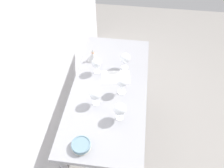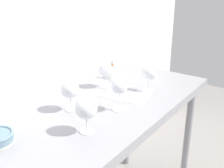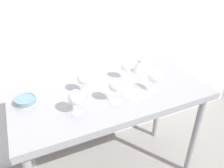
# 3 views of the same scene
# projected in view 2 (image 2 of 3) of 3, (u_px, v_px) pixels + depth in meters

# --- Properties ---
(back_wall) EXTENTS (3.80, 0.04, 2.60)m
(back_wall) POSITION_uv_depth(u_px,v_px,m) (39.00, 20.00, 1.62)
(back_wall) COLOR silver
(back_wall) RESTS_ON ground_plane
(steel_counter) EXTENTS (1.40, 0.65, 0.90)m
(steel_counter) POSITION_uv_depth(u_px,v_px,m) (106.00, 119.00, 1.52)
(steel_counter) COLOR gray
(steel_counter) RESTS_ON ground_plane
(wine_glass_near_center) EXTENTS (0.08, 0.08, 0.17)m
(wine_glass_near_center) POSITION_uv_depth(u_px,v_px,m) (119.00, 87.00, 1.35)
(wine_glass_near_center) COLOR white
(wine_glass_near_center) RESTS_ON steel_counter
(wine_glass_near_right) EXTENTS (0.09, 0.09, 0.17)m
(wine_glass_near_right) POSITION_uv_depth(u_px,v_px,m) (149.00, 73.00, 1.59)
(wine_glass_near_right) COLOR white
(wine_glass_near_right) RESTS_ON steel_counter
(wine_glass_far_left) EXTENTS (0.09, 0.09, 0.16)m
(wine_glass_far_left) POSITION_uv_depth(u_px,v_px,m) (70.00, 90.00, 1.36)
(wine_glass_far_left) COLOR white
(wine_glass_far_left) RESTS_ON steel_counter
(wine_glass_near_left) EXTENTS (0.10, 0.10, 0.16)m
(wine_glass_near_left) POSITION_uv_depth(u_px,v_px,m) (86.00, 109.00, 1.15)
(wine_glass_near_left) COLOR white
(wine_glass_near_left) RESTS_ON steel_counter
(wine_glass_far_right) EXTENTS (0.09, 0.09, 0.16)m
(wine_glass_far_right) POSITION_uv_depth(u_px,v_px,m) (105.00, 70.00, 1.66)
(wine_glass_far_right) COLOR white
(wine_glass_far_right) RESTS_ON steel_counter
(tasting_sheet_upper) EXTENTS (0.19, 0.27, 0.00)m
(tasting_sheet_upper) POSITION_uv_depth(u_px,v_px,m) (126.00, 96.00, 1.56)
(tasting_sheet_upper) COLOR white
(tasting_sheet_upper) RESTS_ON steel_counter
(decanter_funnel) EXTENTS (0.12, 0.12, 0.13)m
(decanter_funnel) POSITION_uv_depth(u_px,v_px,m) (112.00, 72.00, 1.84)
(decanter_funnel) COLOR #B3B3B3
(decanter_funnel) RESTS_ON steel_counter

